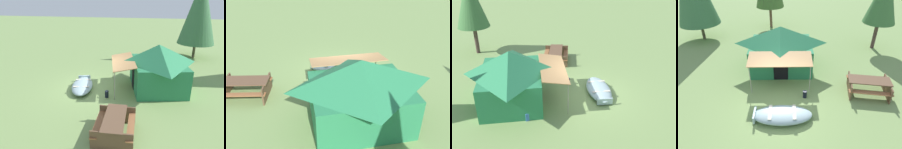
{
  "view_description": "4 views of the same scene",
  "coord_description": "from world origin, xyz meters",
  "views": [
    {
      "loc": [
        10.4,
        2.9,
        4.95
      ],
      "look_at": [
        -0.28,
        1.0,
        0.79
      ],
      "focal_mm": 33.14,
      "sensor_mm": 36.0,
      "label": 1
    },
    {
      "loc": [
        0.07,
        10.34,
        5.9
      ],
      "look_at": [
        0.08,
        1.9,
        1.07
      ],
      "focal_mm": 38.53,
      "sensor_mm": 36.0,
      "label": 2
    },
    {
      "loc": [
        -10.68,
        0.47,
        6.62
      ],
      "look_at": [
        0.06,
        1.11,
        1.07
      ],
      "focal_mm": 40.51,
      "sensor_mm": 36.0,
      "label": 3
    },
    {
      "loc": [
        1.61,
        -6.37,
        6.05
      ],
      "look_at": [
        0.29,
        0.92,
        1.24
      ],
      "focal_mm": 31.62,
      "sensor_mm": 36.0,
      "label": 4
    }
  ],
  "objects": [
    {
      "name": "ground_plane",
      "position": [
        0.0,
        0.0,
        0.0
      ],
      "size": [
        80.0,
        80.0,
        0.0
      ],
      "primitive_type": "plane",
      "color": "#799855"
    },
    {
      "name": "beached_rowboat",
      "position": [
        0.23,
        -0.6,
        0.21
      ],
      "size": [
        2.64,
        1.58,
        0.41
      ],
      "color": "#99B4B9",
      "rests_on": "ground_plane"
    },
    {
      "name": "canvas_cabin_tent",
      "position": [
        -0.69,
        3.48,
        1.3
      ],
      "size": [
        4.13,
        4.53,
        2.51
      ],
      "color": "#287D4D",
      "rests_on": "ground_plane"
    },
    {
      "name": "picnic_table",
      "position": [
        3.96,
        1.85,
        0.49
      ],
      "size": [
        1.99,
        1.54,
        0.77
      ],
      "color": "brown",
      "rests_on": "ground_plane"
    },
    {
      "name": "cooler_box",
      "position": [
        -2.01,
        2.44,
        0.18
      ],
      "size": [
        0.51,
        0.57,
        0.35
      ],
      "primitive_type": "cube",
      "rotation": [
        0.0,
        0.0,
        2.09
      ],
      "color": "#366BB8",
      "rests_on": "ground_plane"
    },
    {
      "name": "fuel_can",
      "position": [
        1.0,
        0.95,
        0.18
      ],
      "size": [
        0.25,
        0.25,
        0.36
      ],
      "primitive_type": "cylinder",
      "rotation": [
        0.0,
        0.0,
        1.95
      ],
      "color": "black",
      "rests_on": "ground_plane"
    }
  ]
}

